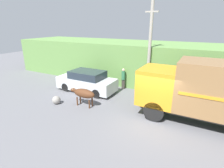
{
  "coord_description": "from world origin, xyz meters",
  "views": [
    {
      "loc": [
        2.02,
        -8.49,
        4.99
      ],
      "look_at": [
        -2.71,
        0.33,
        1.56
      ],
      "focal_mm": 28.0,
      "sensor_mm": 36.0,
      "label": 1
    }
  ],
  "objects_px": {
    "parked_suv": "(87,81)",
    "roadside_rock": "(56,100)",
    "utility_pole": "(150,48)",
    "cargo_truck": "(208,91)",
    "pedestrian_on_hill": "(123,78)",
    "brown_cow": "(84,94)"
  },
  "relations": [
    {
      "from": "parked_suv",
      "to": "roadside_rock",
      "type": "distance_m",
      "value": 2.95
    },
    {
      "from": "parked_suv",
      "to": "pedestrian_on_hill",
      "type": "height_order",
      "value": "pedestrian_on_hill"
    },
    {
      "from": "cargo_truck",
      "to": "roadside_rock",
      "type": "distance_m",
      "value": 8.93
    },
    {
      "from": "utility_pole",
      "to": "roadside_rock",
      "type": "height_order",
      "value": "utility_pole"
    },
    {
      "from": "pedestrian_on_hill",
      "to": "utility_pole",
      "type": "distance_m",
      "value": 3.15
    },
    {
      "from": "parked_suv",
      "to": "utility_pole",
      "type": "bearing_deg",
      "value": 19.69
    },
    {
      "from": "cargo_truck",
      "to": "pedestrian_on_hill",
      "type": "distance_m",
      "value": 6.61
    },
    {
      "from": "pedestrian_on_hill",
      "to": "utility_pole",
      "type": "xyz_separation_m",
      "value": [
        1.97,
        0.08,
        2.46
      ]
    },
    {
      "from": "brown_cow",
      "to": "pedestrian_on_hill",
      "type": "height_order",
      "value": "pedestrian_on_hill"
    },
    {
      "from": "brown_cow",
      "to": "roadside_rock",
      "type": "height_order",
      "value": "brown_cow"
    },
    {
      "from": "cargo_truck",
      "to": "pedestrian_on_hill",
      "type": "bearing_deg",
      "value": 155.27
    },
    {
      "from": "brown_cow",
      "to": "roadside_rock",
      "type": "relative_size",
      "value": 3.42
    },
    {
      "from": "utility_pole",
      "to": "roadside_rock",
      "type": "bearing_deg",
      "value": -134.13
    },
    {
      "from": "cargo_truck",
      "to": "roadside_rock",
      "type": "xyz_separation_m",
      "value": [
        -8.59,
        -1.9,
        -1.57
      ]
    },
    {
      "from": "cargo_truck",
      "to": "roadside_rock",
      "type": "bearing_deg",
      "value": -166.94
    },
    {
      "from": "cargo_truck",
      "to": "parked_suv",
      "type": "bearing_deg",
      "value": 173.81
    },
    {
      "from": "utility_pole",
      "to": "brown_cow",
      "type": "bearing_deg",
      "value": -124.49
    },
    {
      "from": "parked_suv",
      "to": "utility_pole",
      "type": "relative_size",
      "value": 0.71
    },
    {
      "from": "parked_suv",
      "to": "roadside_rock",
      "type": "height_order",
      "value": "parked_suv"
    },
    {
      "from": "pedestrian_on_hill",
      "to": "parked_suv",
      "type": "bearing_deg",
      "value": 16.09
    },
    {
      "from": "cargo_truck",
      "to": "roadside_rock",
      "type": "height_order",
      "value": "cargo_truck"
    },
    {
      "from": "cargo_truck",
      "to": "pedestrian_on_hill",
      "type": "height_order",
      "value": "cargo_truck"
    }
  ]
}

